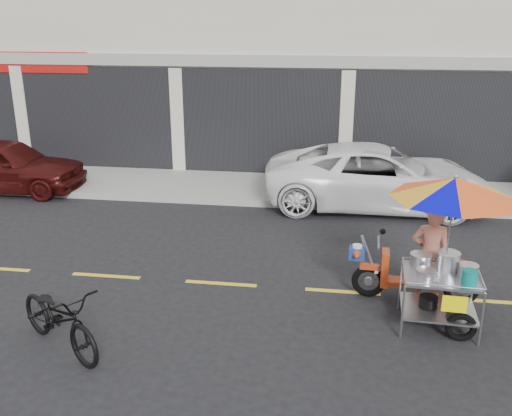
# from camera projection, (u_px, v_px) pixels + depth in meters

# --- Properties ---
(ground) EXTENTS (90.00, 90.00, 0.00)m
(ground) POSITION_uv_depth(u_px,v_px,m) (343.00, 292.00, 9.17)
(ground) COLOR black
(sidewalk) EXTENTS (45.00, 3.00, 0.15)m
(sidewalk) POSITION_uv_depth(u_px,v_px,m) (343.00, 189.00, 14.30)
(sidewalk) COLOR gray
(sidewalk) RESTS_ON ground
(shophouse_block) EXTENTS (36.00, 8.11, 10.40)m
(shophouse_block) POSITION_uv_depth(u_px,v_px,m) (444.00, 14.00, 17.33)
(shophouse_block) COLOR beige
(shophouse_block) RESTS_ON ground
(centerline) EXTENTS (42.00, 0.10, 0.01)m
(centerline) POSITION_uv_depth(u_px,v_px,m) (343.00, 292.00, 9.17)
(centerline) COLOR gold
(centerline) RESTS_ON ground
(maroon_sedan) EXTENTS (3.96, 1.67, 1.34)m
(maroon_sedan) POSITION_uv_depth(u_px,v_px,m) (4.00, 165.00, 14.17)
(maroon_sedan) COLOR #380B0A
(maroon_sedan) RESTS_ON ground
(white_pickup) EXTENTS (5.13, 2.41, 1.42)m
(white_pickup) POSITION_uv_depth(u_px,v_px,m) (378.00, 177.00, 13.03)
(white_pickup) COLOR white
(white_pickup) RESTS_ON ground
(near_bicycle) EXTENTS (1.82, 1.51, 0.94)m
(near_bicycle) POSITION_uv_depth(u_px,v_px,m) (59.00, 318.00, 7.46)
(near_bicycle) COLOR black
(near_bicycle) RESTS_ON ground
(food_vendor_rig) EXTENTS (2.22, 1.86, 2.24)m
(food_vendor_rig) POSITION_uv_depth(u_px,v_px,m) (442.00, 227.00, 8.00)
(food_vendor_rig) COLOR black
(food_vendor_rig) RESTS_ON ground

